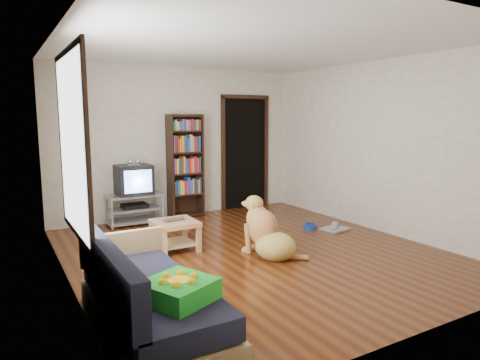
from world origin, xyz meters
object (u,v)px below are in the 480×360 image
crt_tv (133,179)px  dog (267,234)px  sofa (146,303)px  dog_bowl (310,226)px  green_cushion (179,290)px  coffee_table (175,230)px  laptop (176,220)px  grey_rag (335,229)px  tv_stand (135,208)px  bookshelf (185,160)px

crt_tv → dog: bearing=-68.7°
sofa → crt_tv: bearing=75.1°
dog_bowl → sofa: (-3.27, -1.92, 0.22)m
green_cushion → coffee_table: size_ratio=0.83×
dog_bowl → dog: (-1.33, -0.76, 0.25)m
dog → coffee_table: bearing=139.2°
green_cushion → laptop: 2.51m
grey_rag → dog: bearing=-162.5°
tv_stand → bookshelf: size_ratio=0.50×
sofa → coffee_table: sofa is taller
green_cushion → dog_bowl: bearing=12.9°
crt_tv → coffee_table: bearing=-88.5°
tv_stand → bookshelf: bookshelf is taller
sofa → dog: bearing=30.7°
green_cushion → tv_stand: 4.14m
crt_tv → coffee_table: crt_tv is taller
tv_stand → dog: 2.66m
green_cushion → grey_rag: size_ratio=1.14×
grey_rag → bookshelf: bearing=128.7°
laptop → coffee_table: (-0.00, 0.03, -0.13)m
bookshelf → coffee_table: 2.11m
green_cushion → dog: 2.41m
grey_rag → sofa: sofa is taller
bookshelf → sofa: size_ratio=1.00×
coffee_table → bookshelf: bearing=62.9°
dog_bowl → crt_tv: (-2.30, 1.73, 0.70)m
tv_stand → bookshelf: (0.95, 0.09, 0.73)m
green_cushion → bookshelf: size_ratio=0.25×
tv_stand → dog: size_ratio=1.03×
dog → crt_tv: bearing=111.3°
crt_tv → sofa: 3.81m
crt_tv → bookshelf: (0.95, 0.07, 0.26)m
dog_bowl → bookshelf: bookshelf is taller
laptop → dog: size_ratio=0.36×
bookshelf → tv_stand: bearing=-174.4°
tv_stand → crt_tv: 0.47m
laptop → bookshelf: bookshelf is taller
grey_rag → sofa: bearing=-154.9°
bookshelf → laptop: bearing=-116.7°
crt_tv → dog: (0.97, -2.50, -0.46)m
sofa → laptop: bearing=62.1°
green_cushion → dog: (1.82, 1.57, -0.21)m
green_cushion → coffee_table: green_cushion is taller
grey_rag → tv_stand: tv_stand is taller
green_cushion → coffee_table: (0.90, 2.37, -0.22)m
laptop → crt_tv: size_ratio=0.54×
sofa → tv_stand: bearing=75.0°
green_cushion → crt_tv: 4.16m
dog_bowl → sofa: sofa is taller
green_cushion → dog_bowl: (3.15, 2.33, -0.46)m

